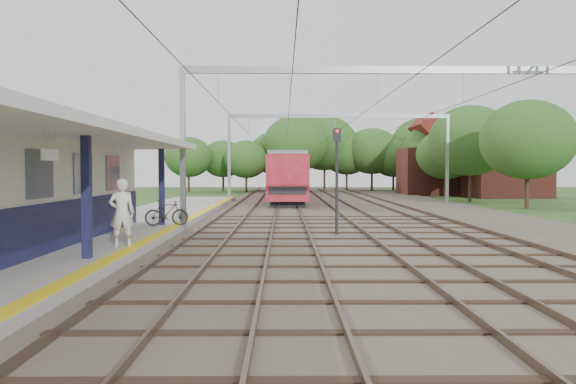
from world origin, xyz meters
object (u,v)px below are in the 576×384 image
object	(u,v)px
train	(286,175)
person	(122,213)
bicycle	(167,213)
signal_post	(337,169)

from	to	relation	value
train	person	bearing A→B (deg)	-97.46
bicycle	train	xyz separation A→B (m)	(5.10, 32.52, 1.29)
train	signal_post	bearing A→B (deg)	-86.84
bicycle	signal_post	bearing A→B (deg)	-114.08
bicycle	train	size ratio (longest dim) A/B	0.05
bicycle	person	bearing A→B (deg)	164.25
person	train	distance (m)	39.27
bicycle	train	world-z (taller)	train
person	signal_post	distance (m)	8.89
signal_post	train	bearing A→B (deg)	89.53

